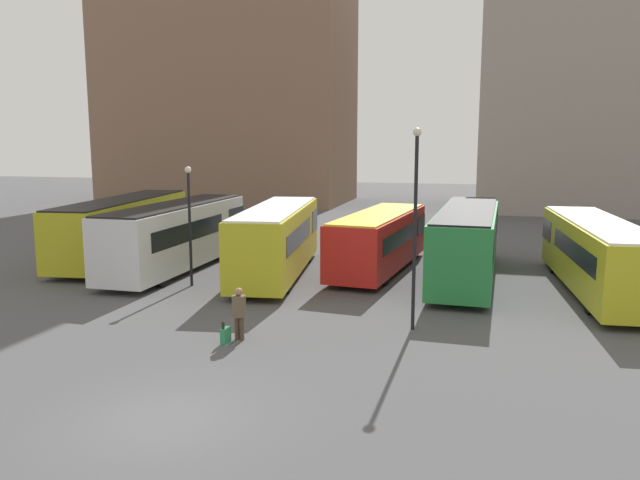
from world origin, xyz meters
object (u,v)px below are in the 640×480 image
at_px(bus_0, 124,226).
at_px(traveler, 239,309).
at_px(bus_1, 177,234).
at_px(suitcase, 226,335).
at_px(bus_4, 467,240).
at_px(bus_3, 380,239).
at_px(lamp_post_1, 189,216).
at_px(bus_5, 597,253).
at_px(bus_2, 277,238).
at_px(lamp_post_0, 415,215).

relative_size(bus_0, traveler, 7.29).
distance_m(bus_1, suitcase, 12.08).
bearing_deg(bus_4, bus_3, 81.10).
bearing_deg(lamp_post_1, bus_5, 11.23).
relative_size(bus_1, lamp_post_1, 2.15).
relative_size(traveler, suitcase, 2.34).
xyz_separation_m(bus_3, traveler, (-2.58, -11.83, -0.53)).
distance_m(bus_2, traveler, 9.73).
xyz_separation_m(bus_5, traveler, (-12.07, -9.81, -0.62)).
xyz_separation_m(bus_0, bus_2, (9.29, -2.00, 0.00)).
bearing_deg(bus_5, suitcase, 125.45).
bearing_deg(bus_3, bus_2, 123.33).
distance_m(bus_5, lamp_post_1, 17.28).
bearing_deg(bus_0, suitcase, -144.32).
bearing_deg(bus_4, lamp_post_0, 171.86).
relative_size(bus_0, lamp_post_0, 1.85).
relative_size(bus_3, lamp_post_0, 1.49).
distance_m(bus_3, lamp_post_1, 9.28).
height_order(bus_1, bus_2, bus_1).
height_order(bus_0, lamp_post_0, lamp_post_0).
height_order(bus_0, lamp_post_1, lamp_post_1).
xyz_separation_m(bus_0, lamp_post_1, (6.37, -5.06, 1.33)).
xyz_separation_m(traveler, suitcase, (-0.29, -0.43, -0.75)).
bearing_deg(lamp_post_1, bus_0, 141.51).
distance_m(bus_0, suitcase, 16.23).
bearing_deg(lamp_post_0, bus_0, 151.21).
relative_size(bus_3, suitcase, 13.78).
height_order(traveler, suitcase, traveler).
xyz_separation_m(traveler, lamp_post_0, (5.22, 2.50, 2.86)).
height_order(bus_0, suitcase, bus_0).
bearing_deg(bus_4, bus_1, 98.36).
height_order(bus_1, bus_3, bus_1).
xyz_separation_m(bus_4, traveler, (-6.75, -11.03, -0.76)).
height_order(bus_3, suitcase, bus_3).
xyz_separation_m(bus_1, bus_5, (19.08, 0.31, -0.13)).
relative_size(bus_0, bus_3, 1.24).
distance_m(bus_0, traveler, 16.07).
relative_size(bus_3, traveler, 5.88).
bearing_deg(suitcase, bus_3, -7.82).
distance_m(bus_4, bus_5, 5.46).
xyz_separation_m(bus_5, suitcase, (-12.36, -10.24, -1.38)).
bearing_deg(lamp_post_1, bus_4, 21.57).
distance_m(bus_5, traveler, 15.57).
distance_m(bus_2, suitcase, 10.18).
bearing_deg(lamp_post_1, suitcase, -56.68).
bearing_deg(bus_0, bus_4, -98.24).
bearing_deg(lamp_post_0, lamp_post_1, 158.51).
bearing_deg(bus_5, bus_3, 73.81).
distance_m(bus_3, traveler, 12.12).
xyz_separation_m(bus_2, lamp_post_1, (-2.92, -3.06, 1.33)).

